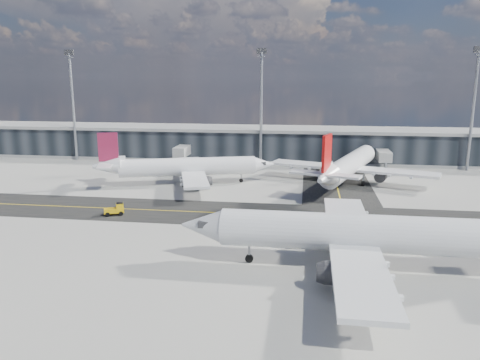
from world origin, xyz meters
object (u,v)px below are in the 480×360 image
at_px(airliner_af, 185,167).
at_px(airliner_redtail, 349,165).
at_px(baggage_tug, 116,209).
at_px(airliner_near, 369,234).
at_px(service_van, 340,167).

bearing_deg(airliner_af, airliner_redtail, 81.56).
bearing_deg(baggage_tug, airliner_near, 42.42).
distance_m(airliner_af, baggage_tug, 24.14).
bearing_deg(airliner_redtail, airliner_af, -153.08).
distance_m(airliner_af, service_van, 38.97).
bearing_deg(airliner_af, airliner_near, 22.09).
xyz_separation_m(airliner_redtail, service_van, (-0.72, 15.31, -3.39)).
bearing_deg(service_van, airliner_redtail, -122.85).
bearing_deg(service_van, baggage_tug, -167.18).
relative_size(airliner_af, baggage_tug, 10.63).
bearing_deg(airliner_redtail, service_van, 111.30).
distance_m(airliner_redtail, service_van, 15.69).
distance_m(airliner_af, airliner_near, 51.52).
xyz_separation_m(airliner_near, service_van, (0.82, 60.38, -3.66)).
bearing_deg(airliner_near, service_van, -0.48).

